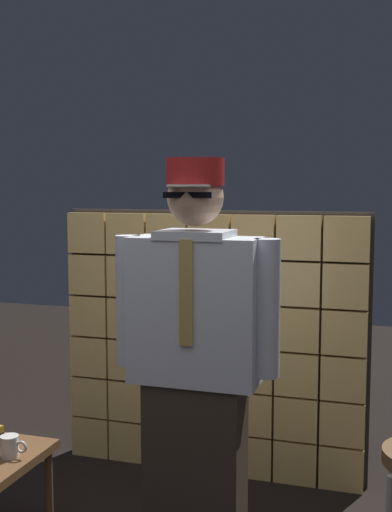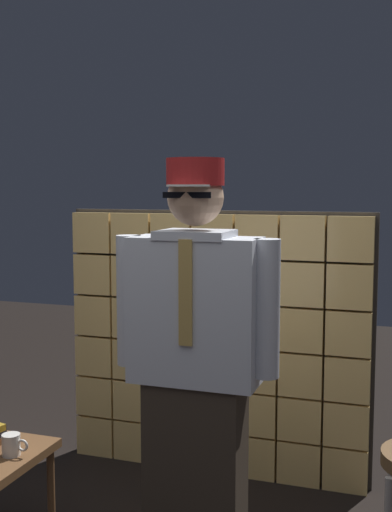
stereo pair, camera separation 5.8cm
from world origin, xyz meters
TOP-DOWN VIEW (x-y plane):
  - glass_block_wall at (-0.00, 1.50)m, footprint 1.82×0.10m
  - standing_person at (0.24, 0.46)m, footprint 0.71×0.30m
  - coffee_mug at (-0.55, 0.27)m, footprint 0.13×0.08m

SIDE VIEW (x-z plane):
  - coffee_mug at x=-0.55m, z-range 0.51..0.60m
  - glass_block_wall at x=0.00m, z-range -0.02..1.54m
  - standing_person at x=0.24m, z-range 0.04..1.83m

